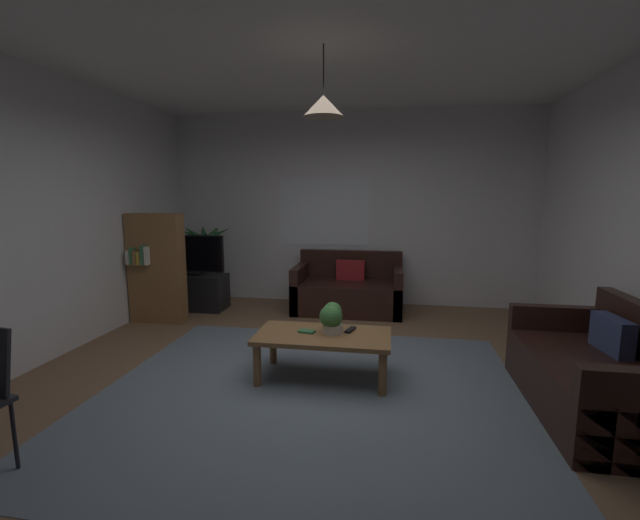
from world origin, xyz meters
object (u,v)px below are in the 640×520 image
(remote_on_table_0, at_px, (350,330))
(tv, at_px, (192,255))
(potted_palm_corner, at_px, (206,265))
(couch_under_window, at_px, (348,292))
(bookshelf_corner, at_px, (156,268))
(coffee_table, at_px, (323,340))
(potted_plant_on_table, at_px, (332,317))
(pendant_lamp, at_px, (323,106))
(book_on_table_0, at_px, (307,331))
(tv_stand, at_px, (195,292))
(couch_right_side, at_px, (599,378))

(remote_on_table_0, xyz_separation_m, tv, (-2.42, 1.87, 0.37))
(potted_palm_corner, bearing_deg, tv, -84.83)
(couch_under_window, xyz_separation_m, bookshelf_corner, (-2.37, -0.92, 0.43))
(coffee_table, height_order, potted_plant_on_table, potted_plant_on_table)
(remote_on_table_0, relative_size, bookshelf_corner, 0.11)
(tv, distance_m, pendant_lamp, 3.34)
(book_on_table_0, bearing_deg, tv, 136.00)
(potted_palm_corner, bearing_deg, potted_plant_on_table, -47.14)
(potted_palm_corner, height_order, pendant_lamp, pendant_lamp)
(remote_on_table_0, distance_m, tv, 3.08)
(pendant_lamp, bearing_deg, coffee_table, 180.00)
(book_on_table_0, height_order, potted_plant_on_table, potted_plant_on_table)
(pendant_lamp, bearing_deg, tv_stand, 137.54)
(coffee_table, xyz_separation_m, potted_palm_corner, (-2.24, 2.54, 0.20))
(tv, bearing_deg, coffee_table, -42.15)
(couch_right_side, bearing_deg, coffee_table, -97.05)
(couch_under_window, distance_m, couch_right_side, 3.32)
(pendant_lamp, bearing_deg, potted_plant_on_table, 33.97)
(coffee_table, relative_size, tv, 1.29)
(tv_stand, bearing_deg, potted_plant_on_table, -40.90)
(book_on_table_0, distance_m, remote_on_table_0, 0.40)
(couch_under_window, relative_size, pendant_lamp, 2.66)
(couch_right_side, height_order, bookshelf_corner, bookshelf_corner)
(potted_plant_on_table, bearing_deg, bookshelf_corner, 152.02)
(couch_right_side, bearing_deg, bookshelf_corner, -109.63)
(couch_right_side, bearing_deg, potted_plant_on_table, -98.54)
(book_on_table_0, xyz_separation_m, potted_plant_on_table, (0.22, 0.03, 0.13))
(coffee_table, relative_size, potted_palm_corner, 0.96)
(coffee_table, distance_m, bookshelf_corner, 2.75)
(couch_under_window, xyz_separation_m, potted_plant_on_table, (0.07, -2.22, 0.28))
(potted_plant_on_table, xyz_separation_m, bookshelf_corner, (-2.45, 1.30, 0.15))
(couch_right_side, bearing_deg, tv, -117.42)
(remote_on_table_0, bearing_deg, book_on_table_0, 31.68)
(potted_plant_on_table, bearing_deg, couch_under_window, 91.87)
(coffee_table, relative_size, potted_plant_on_table, 4.36)
(couch_under_window, bearing_deg, tv, -172.61)
(couch_right_side, bearing_deg, couch_under_window, -139.74)
(couch_under_window, relative_size, potted_palm_corner, 1.20)
(book_on_table_0, distance_m, potted_palm_corner, 3.28)
(tv_stand, distance_m, potted_palm_corner, 0.61)
(coffee_table, distance_m, potted_palm_corner, 3.39)
(couch_under_window, distance_m, potted_plant_on_table, 2.24)
(bookshelf_corner, height_order, pendant_lamp, pendant_lamp)
(tv, distance_m, bookshelf_corner, 0.67)
(couch_under_window, bearing_deg, potted_plant_on_table, -88.13)
(pendant_lamp, bearing_deg, book_on_table_0, 175.41)
(couch_right_side, height_order, potted_palm_corner, potted_palm_corner)
(couch_right_side, relative_size, potted_plant_on_table, 5.69)
(coffee_table, height_order, potted_palm_corner, potted_palm_corner)
(book_on_table_0, bearing_deg, remote_on_table_0, 15.14)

